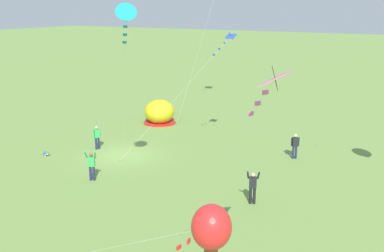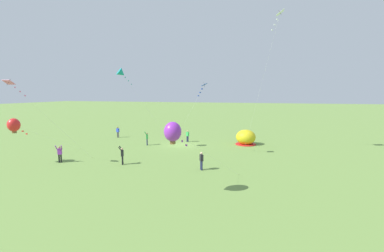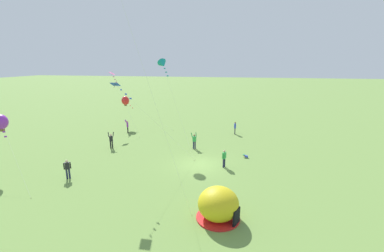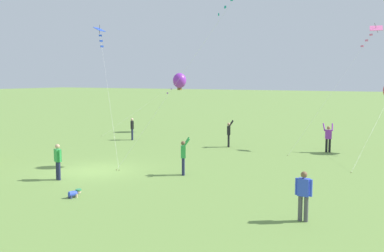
{
  "view_description": "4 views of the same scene",
  "coord_description": "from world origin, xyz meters",
  "px_view_note": "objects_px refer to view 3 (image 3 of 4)",
  "views": [
    {
      "loc": [
        23.15,
        18.88,
        10.04
      ],
      "look_at": [
        -1.36,
        4.7,
        2.41
      ],
      "focal_mm": 42.0,
      "sensor_mm": 36.0,
      "label": 1
    },
    {
      "loc": [
        -10.52,
        33.22,
        7.23
      ],
      "look_at": [
        -1.89,
        1.52,
        2.92
      ],
      "focal_mm": 24.0,
      "sensor_mm": 36.0,
      "label": 2
    },
    {
      "loc": [
        -23.08,
        -3.93,
        9.74
      ],
      "look_at": [
        3.64,
        1.41,
        2.94
      ],
      "focal_mm": 24.0,
      "sensor_mm": 36.0,
      "label": 3
    },
    {
      "loc": [
        15.55,
        -17.84,
        4.85
      ],
      "look_at": [
        3.34,
        4.52,
        2.1
      ],
      "focal_mm": 42.0,
      "sensor_mm": 36.0,
      "label": 4
    }
  ],
  "objects_px": {
    "person_far_back": "(224,158)",
    "person_center_field": "(194,140)",
    "kite_red": "(125,101)",
    "kite_purple": "(1,122)",
    "person_strolling": "(67,168)",
    "kite_pink": "(113,76)",
    "person_flying_kite": "(127,126)",
    "person_arms_raised": "(111,140)",
    "toddler_crawling": "(245,156)",
    "popup_tent": "(218,204)",
    "kite_teal": "(163,64)",
    "kite_blue": "(121,90)",
    "person_with_toddler": "(235,127)"
  },
  "relations": [
    {
      "from": "person_far_back",
      "to": "person_center_field",
      "type": "bearing_deg",
      "value": 38.68
    },
    {
      "from": "kite_red",
      "to": "kite_purple",
      "type": "relative_size",
      "value": 1.27
    },
    {
      "from": "person_strolling",
      "to": "kite_pink",
      "type": "bearing_deg",
      "value": 13.84
    },
    {
      "from": "person_flying_kite",
      "to": "person_arms_raised",
      "type": "xyz_separation_m",
      "value": [
        -6.6,
        -1.06,
        0.0
      ]
    },
    {
      "from": "toddler_crawling",
      "to": "kite_pink",
      "type": "height_order",
      "value": "kite_pink"
    },
    {
      "from": "popup_tent",
      "to": "toddler_crawling",
      "type": "relative_size",
      "value": 5.08
    },
    {
      "from": "person_arms_raised",
      "to": "kite_teal",
      "type": "height_order",
      "value": "kite_teal"
    },
    {
      "from": "kite_pink",
      "to": "kite_blue",
      "type": "bearing_deg",
      "value": -150.17
    },
    {
      "from": "kite_red",
      "to": "popup_tent",
      "type": "bearing_deg",
      "value": -142.74
    },
    {
      "from": "kite_pink",
      "to": "kite_blue",
      "type": "distance_m",
      "value": 18.1
    },
    {
      "from": "toddler_crawling",
      "to": "person_flying_kite",
      "type": "relative_size",
      "value": 0.29
    },
    {
      "from": "person_with_toddler",
      "to": "person_center_field",
      "type": "height_order",
      "value": "person_center_field"
    },
    {
      "from": "person_center_field",
      "to": "person_with_toddler",
      "type": "bearing_deg",
      "value": -31.4
    },
    {
      "from": "kite_red",
      "to": "kite_pink",
      "type": "bearing_deg",
      "value": 147.14
    },
    {
      "from": "person_center_field",
      "to": "person_far_back",
      "type": "bearing_deg",
      "value": -141.32
    },
    {
      "from": "person_center_field",
      "to": "kite_pink",
      "type": "height_order",
      "value": "kite_pink"
    },
    {
      "from": "person_with_toddler",
      "to": "person_strolling",
      "type": "xyz_separation_m",
      "value": [
        -17.0,
        13.51,
        0.0
      ]
    },
    {
      "from": "person_flying_kite",
      "to": "kite_pink",
      "type": "height_order",
      "value": "kite_pink"
    },
    {
      "from": "popup_tent",
      "to": "kite_purple",
      "type": "bearing_deg",
      "value": 79.23
    },
    {
      "from": "person_flying_kite",
      "to": "kite_teal",
      "type": "height_order",
      "value": "kite_teal"
    },
    {
      "from": "person_flying_kite",
      "to": "kite_purple",
      "type": "xyz_separation_m",
      "value": [
        -14.22,
        5.17,
        3.59
      ]
    },
    {
      "from": "kite_blue",
      "to": "person_strolling",
      "type": "bearing_deg",
      "value": 102.79
    },
    {
      "from": "person_with_toddler",
      "to": "person_flying_kite",
      "type": "bearing_deg",
      "value": 98.76
    },
    {
      "from": "kite_teal",
      "to": "kite_pink",
      "type": "bearing_deg",
      "value": 58.59
    },
    {
      "from": "kite_blue",
      "to": "kite_red",
      "type": "bearing_deg",
      "value": 25.13
    },
    {
      "from": "person_far_back",
      "to": "toddler_crawling",
      "type": "bearing_deg",
      "value": -34.56
    },
    {
      "from": "person_arms_raised",
      "to": "kite_red",
      "type": "height_order",
      "value": "kite_red"
    },
    {
      "from": "toddler_crawling",
      "to": "kite_pink",
      "type": "relative_size",
      "value": 0.07
    },
    {
      "from": "kite_teal",
      "to": "kite_purple",
      "type": "distance_m",
      "value": 16.59
    },
    {
      "from": "person_flying_kite",
      "to": "kite_teal",
      "type": "xyz_separation_m",
      "value": [
        -3.61,
        -6.6,
        8.5
      ]
    },
    {
      "from": "person_center_field",
      "to": "kite_red",
      "type": "xyz_separation_m",
      "value": [
        8.44,
        12.33,
        3.04
      ]
    },
    {
      "from": "popup_tent",
      "to": "person_center_field",
      "type": "bearing_deg",
      "value": 17.19
    },
    {
      "from": "person_arms_raised",
      "to": "person_with_toddler",
      "type": "xyz_separation_m",
      "value": [
        8.9,
        -13.83,
        -0.03
      ]
    },
    {
      "from": "kite_pink",
      "to": "kite_purple",
      "type": "bearing_deg",
      "value": 171.6
    },
    {
      "from": "person_center_field",
      "to": "kite_red",
      "type": "distance_m",
      "value": 15.25
    },
    {
      "from": "kite_teal",
      "to": "kite_purple",
      "type": "bearing_deg",
      "value": 132.03
    },
    {
      "from": "kite_red",
      "to": "kite_blue",
      "type": "bearing_deg",
      "value": -154.87
    },
    {
      "from": "person_flying_kite",
      "to": "kite_pink",
      "type": "relative_size",
      "value": 0.22
    },
    {
      "from": "person_center_field",
      "to": "kite_blue",
      "type": "distance_m",
      "value": 11.75
    },
    {
      "from": "popup_tent",
      "to": "person_far_back",
      "type": "xyz_separation_m",
      "value": [
        8.38,
        0.27,
        -0.03
      ]
    },
    {
      "from": "kite_purple",
      "to": "person_flying_kite",
      "type": "bearing_deg",
      "value": -19.99
    },
    {
      "from": "person_with_toddler",
      "to": "kite_teal",
      "type": "bearing_deg",
      "value": 125.45
    },
    {
      "from": "person_with_toddler",
      "to": "kite_teal",
      "type": "xyz_separation_m",
      "value": [
        -5.91,
        8.3,
        8.54
      ]
    },
    {
      "from": "person_strolling",
      "to": "kite_purple",
      "type": "distance_m",
      "value": 7.5
    },
    {
      "from": "person_far_back",
      "to": "person_arms_raised",
      "type": "distance_m",
      "value": 13.57
    },
    {
      "from": "person_arms_raised",
      "to": "kite_red",
      "type": "relative_size",
      "value": 0.22
    },
    {
      "from": "kite_blue",
      "to": "kite_purple",
      "type": "xyz_separation_m",
      "value": [
        -0.62,
        11.41,
        -3.02
      ]
    },
    {
      "from": "person_far_back",
      "to": "person_with_toddler",
      "type": "height_order",
      "value": "same"
    },
    {
      "from": "kite_teal",
      "to": "person_center_field",
      "type": "bearing_deg",
      "value": -107.79
    },
    {
      "from": "person_flying_kite",
      "to": "kite_teal",
      "type": "distance_m",
      "value": 11.35
    }
  ]
}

